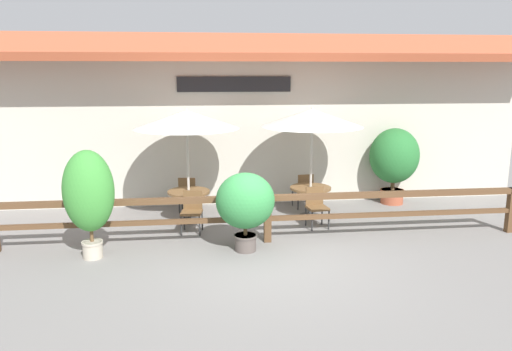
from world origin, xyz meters
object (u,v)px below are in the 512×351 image
Objects in this scene: chair_near_wallside at (188,192)px; dining_table_near at (189,197)px; chair_near_streetside at (192,209)px; potted_plant_broad_leaf at (89,193)px; potted_plant_corner_fern at (245,203)px; chair_middle_streetside at (316,205)px; chair_middle_wallside at (304,189)px; potted_plant_entrance_palm at (394,158)px; patio_umbrella_near at (187,120)px; dining_table_middle at (310,193)px; patio_umbrella_middle at (312,118)px.

dining_table_near is at bearing 100.95° from chair_near_wallside.
chair_near_streetside is 2.31m from potted_plant_broad_leaf.
potted_plant_corner_fern is (1.08, -1.99, 0.37)m from dining_table_near.
chair_middle_streetside is 0.58× the size of potted_plant_corner_fern.
potted_plant_entrance_palm reaches higher than chair_middle_wallside.
patio_umbrella_near is 2.92× the size of chair_middle_streetside.
patio_umbrella_near is 2.87m from potted_plant_broad_leaf.
patio_umbrella_near is at bearing -179.17° from dining_table_middle.
dining_table_near is 0.49× the size of potted_plant_entrance_palm.
potted_plant_entrance_palm is (2.34, 0.92, 0.60)m from dining_table_middle.
chair_middle_streetside is at bearing -14.67° from dining_table_near.
patio_umbrella_near is 2.64m from potted_plant_corner_fern.
patio_umbrella_middle reaches higher than potted_plant_broad_leaf.
chair_near_streetside and chair_middle_wallside have the same top height.
chair_near_wallside is at bearing 102.67° from chair_near_streetside.
potted_plant_broad_leaf is (-4.45, -1.31, 0.72)m from chair_middle_streetside.
dining_table_middle is 0.76m from chair_middle_streetside.
chair_near_streetside is 2.82m from dining_table_middle.
dining_table_near is 1.08× the size of chair_middle_streetside.
chair_middle_streetside and chair_middle_wallside have the same top height.
potted_plant_broad_leaf reaches higher than chair_near_streetside.
potted_plant_entrance_palm is (4.05, 2.95, 0.23)m from potted_plant_corner_fern.
dining_table_near is 1.00× the size of dining_table_middle.
chair_near_streetside is 1.00× the size of chair_near_wallside.
potted_plant_broad_leaf is (-4.49, -2.07, 0.64)m from dining_table_middle.
chair_near_wallside is 0.45× the size of potted_plant_entrance_palm.
potted_plant_broad_leaf is (-4.49, -2.07, -1.09)m from patio_umbrella_middle.
potted_plant_entrance_palm is (5.05, 1.71, 0.68)m from chair_near_streetside.
patio_umbrella_near is at bearing -169.39° from potted_plant_entrance_palm.
chair_middle_streetside is 2.14m from potted_plant_corner_fern.
chair_middle_streetside is at bearing 9.27° from chair_near_streetside.
potted_plant_broad_leaf is at bearing 67.26° from chair_near_wallside.
potted_plant_corner_fern reaches higher than chair_near_streetside.
patio_umbrella_near is 1.28× the size of potted_plant_broad_leaf.
chair_middle_wallside is (2.71, 1.55, 0.00)m from chair_near_streetside.
dining_table_near is at bearing 49.87° from potted_plant_broad_leaf.
potted_plant_entrance_palm is at bearing 23.64° from potted_plant_broad_leaf.
potted_plant_entrance_palm is (2.34, 0.92, -1.12)m from patio_umbrella_middle.
chair_middle_wallside is at bearing 89.65° from patio_umbrella_middle.
dining_table_near is 3.27m from patio_umbrella_middle.
patio_umbrella_middle is 1.28× the size of potted_plant_broad_leaf.
potted_plant_corner_fern reaches higher than dining_table_middle.
potted_plant_entrance_palm is at bearing 174.05° from chair_middle_wallside.
chair_middle_streetside is 1.52m from chair_middle_wallside.
chair_near_wallside is 3.33m from potted_plant_broad_leaf.
patio_umbrella_near is 2.92× the size of chair_middle_wallside.
potted_plant_corner_fern is (1.00, -1.24, 0.45)m from chair_near_streetside.
chair_near_streetside and chair_middle_streetside have the same top height.
chair_near_wallside is (-0.03, 0.75, -1.80)m from patio_umbrella_near.
chair_near_streetside and chair_near_wallside have the same top height.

